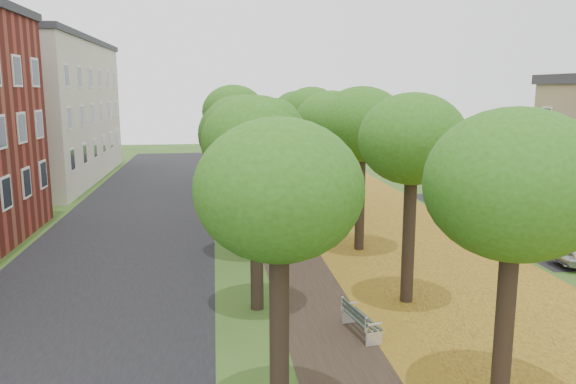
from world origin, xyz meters
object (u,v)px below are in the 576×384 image
object	(u,v)px
bench	(360,320)
car_white	(493,198)
car_grey	(498,208)
car_red	(540,223)

from	to	relation	value
bench	car_white	bearing A→B (deg)	-48.56
bench	car_white	world-z (taller)	car_white
car_grey	car_white	size ratio (longest dim) A/B	0.94
car_red	car_grey	xyz separation A→B (m)	(-0.15, 3.59, -0.08)
bench	car_grey	xyz separation A→B (m)	(10.52, 12.36, 0.26)
bench	car_grey	bearing A→B (deg)	-51.13
car_red	car_white	bearing A→B (deg)	12.40
bench	car_grey	world-z (taller)	car_grey
car_white	bench	bearing A→B (deg)	166.19
car_grey	car_white	distance (m)	2.67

